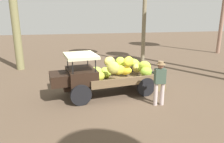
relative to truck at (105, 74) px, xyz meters
The scene contains 4 objects.
ground_plane 1.07m from the truck, 165.65° to the right, with size 60.00×60.00×0.00m, color brown.
truck is the anchor object (origin of this frame).
farmer 2.38m from the truck, 139.32° to the left, with size 0.52×0.47×1.73m.
wooden_crate 2.66m from the truck, behind, with size 0.47×0.37×0.39m, color olive.
Camera 1 is at (2.05, 8.68, 3.39)m, focal length 33.74 mm.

